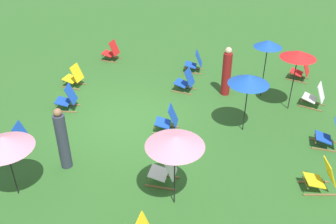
{
  "coord_description": "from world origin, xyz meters",
  "views": [
    {
      "loc": [
        9.06,
        3.24,
        6.24
      ],
      "look_at": [
        0.0,
        1.2,
        0.5
      ],
      "focal_mm": 39.62,
      "sensor_mm": 36.0,
      "label": 1
    }
  ],
  "objects_px": {
    "deckchair_8": "(165,171)",
    "umbrella_0": "(298,54)",
    "deckchair_0": "(330,135)",
    "umbrella_2": "(268,44)",
    "deckchair_2": "(111,52)",
    "person_0": "(63,140)",
    "deckchair_6": "(301,71)",
    "person_1": "(227,72)",
    "deckchair_1": "(67,99)",
    "deckchair_7": "(74,77)",
    "deckchair_5": "(322,177)",
    "umbrella_3": "(175,141)",
    "umbrella_4": "(249,79)",
    "deckchair_9": "(186,81)",
    "deckchair_14": "(17,139)",
    "deckchair_12": "(168,120)",
    "umbrella_1": "(4,142)",
    "deckchair_11": "(195,63)",
    "deckchair_13": "(315,96)"
  },
  "relations": [
    {
      "from": "deckchair_8",
      "to": "deckchair_13",
      "type": "bearing_deg",
      "value": 139.95
    },
    {
      "from": "umbrella_3",
      "to": "umbrella_4",
      "type": "relative_size",
      "value": 1.03
    },
    {
      "from": "deckchair_2",
      "to": "umbrella_1",
      "type": "distance_m",
      "value": 7.94
    },
    {
      "from": "deckchair_14",
      "to": "person_1",
      "type": "xyz_separation_m",
      "value": [
        -4.46,
        5.19,
        0.44
      ]
    },
    {
      "from": "person_0",
      "to": "deckchair_5",
      "type": "bearing_deg",
      "value": 170.3
    },
    {
      "from": "deckchair_0",
      "to": "umbrella_2",
      "type": "distance_m",
      "value": 3.51
    },
    {
      "from": "deckchair_2",
      "to": "deckchair_7",
      "type": "distance_m",
      "value": 2.55
    },
    {
      "from": "umbrella_1",
      "to": "deckchair_7",
      "type": "bearing_deg",
      "value": -169.25
    },
    {
      "from": "person_1",
      "to": "person_0",
      "type": "bearing_deg",
      "value": -58.35
    },
    {
      "from": "umbrella_2",
      "to": "person_0",
      "type": "bearing_deg",
      "value": -44.55
    },
    {
      "from": "deckchair_11",
      "to": "umbrella_2",
      "type": "distance_m",
      "value": 3.28
    },
    {
      "from": "deckchair_8",
      "to": "deckchair_11",
      "type": "distance_m",
      "value": 6.4
    },
    {
      "from": "deckchair_5",
      "to": "person_1",
      "type": "xyz_separation_m",
      "value": [
        -4.26,
        -2.63,
        0.44
      ]
    },
    {
      "from": "deckchair_14",
      "to": "umbrella_2",
      "type": "distance_m",
      "value": 8.03
    },
    {
      "from": "deckchair_9",
      "to": "deckchair_14",
      "type": "height_order",
      "value": "same"
    },
    {
      "from": "deckchair_9",
      "to": "deckchair_8",
      "type": "bearing_deg",
      "value": 14.1
    },
    {
      "from": "deckchair_8",
      "to": "umbrella_0",
      "type": "distance_m",
      "value": 5.53
    },
    {
      "from": "deckchair_11",
      "to": "umbrella_0",
      "type": "height_order",
      "value": "umbrella_0"
    },
    {
      "from": "deckchair_14",
      "to": "person_0",
      "type": "distance_m",
      "value": 1.65
    },
    {
      "from": "deckchair_11",
      "to": "deckchair_8",
      "type": "bearing_deg",
      "value": -1.04
    },
    {
      "from": "deckchair_14",
      "to": "umbrella_2",
      "type": "relative_size",
      "value": 0.42
    },
    {
      "from": "deckchair_5",
      "to": "deckchair_6",
      "type": "bearing_deg",
      "value": 167.74
    },
    {
      "from": "deckchair_9",
      "to": "deckchair_14",
      "type": "relative_size",
      "value": 1.0
    },
    {
      "from": "deckchair_8",
      "to": "deckchair_12",
      "type": "xyz_separation_m",
      "value": [
        -2.19,
        -0.4,
        0.0
      ]
    },
    {
      "from": "umbrella_3",
      "to": "umbrella_2",
      "type": "bearing_deg",
      "value": 161.46
    },
    {
      "from": "deckchair_1",
      "to": "deckchair_7",
      "type": "bearing_deg",
      "value": -171.41
    },
    {
      "from": "deckchair_9",
      "to": "person_1",
      "type": "bearing_deg",
      "value": 103.35
    },
    {
      "from": "deckchair_13",
      "to": "umbrella_3",
      "type": "height_order",
      "value": "umbrella_3"
    },
    {
      "from": "deckchair_6",
      "to": "umbrella_3",
      "type": "xyz_separation_m",
      "value": [
        7.15,
        -3.28,
        1.36
      ]
    },
    {
      "from": "deckchair_11",
      "to": "deckchair_13",
      "type": "relative_size",
      "value": 0.96
    },
    {
      "from": "deckchair_2",
      "to": "umbrella_0",
      "type": "relative_size",
      "value": 0.41
    },
    {
      "from": "deckchair_1",
      "to": "umbrella_4",
      "type": "distance_m",
      "value": 5.73
    },
    {
      "from": "deckchair_6",
      "to": "person_1",
      "type": "relative_size",
      "value": 0.5
    },
    {
      "from": "deckchair_2",
      "to": "person_0",
      "type": "xyz_separation_m",
      "value": [
        6.67,
        1.2,
        0.45
      ]
    },
    {
      "from": "deckchair_7",
      "to": "umbrella_4",
      "type": "relative_size",
      "value": 0.46
    },
    {
      "from": "deckchair_11",
      "to": "person_1",
      "type": "relative_size",
      "value": 0.49
    },
    {
      "from": "deckchair_1",
      "to": "umbrella_3",
      "type": "relative_size",
      "value": 0.45
    },
    {
      "from": "deckchair_2",
      "to": "deckchair_8",
      "type": "distance_m",
      "value": 7.72
    },
    {
      "from": "deckchair_9",
      "to": "umbrella_0",
      "type": "bearing_deg",
      "value": 92.32
    },
    {
      "from": "umbrella_1",
      "to": "deckchair_1",
      "type": "bearing_deg",
      "value": -171.94
    },
    {
      "from": "deckchair_0",
      "to": "deckchair_1",
      "type": "bearing_deg",
      "value": -89.7
    },
    {
      "from": "umbrella_3",
      "to": "umbrella_4",
      "type": "height_order",
      "value": "umbrella_3"
    },
    {
      "from": "deckchair_12",
      "to": "person_0",
      "type": "xyz_separation_m",
      "value": [
        2.13,
        -2.21,
        0.45
      ]
    },
    {
      "from": "deckchair_7",
      "to": "deckchair_0",
      "type": "bearing_deg",
      "value": 84.21
    },
    {
      "from": "deckchair_0",
      "to": "deckchair_8",
      "type": "height_order",
      "value": "same"
    },
    {
      "from": "deckchair_0",
      "to": "deckchair_7",
      "type": "bearing_deg",
      "value": -99.71
    },
    {
      "from": "deckchair_7",
      "to": "person_1",
      "type": "distance_m",
      "value": 5.38
    },
    {
      "from": "deckchair_11",
      "to": "person_1",
      "type": "distance_m",
      "value": 2.09
    },
    {
      "from": "person_0",
      "to": "umbrella_3",
      "type": "bearing_deg",
      "value": 153.05
    },
    {
      "from": "deckchair_8",
      "to": "umbrella_4",
      "type": "relative_size",
      "value": 0.46
    }
  ]
}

